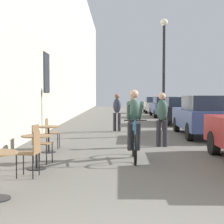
# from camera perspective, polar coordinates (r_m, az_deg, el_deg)

# --- Properties ---
(building_facade_left) EXTENTS (0.54, 68.00, 11.44)m
(building_facade_left) POSITION_cam_1_polar(r_m,az_deg,el_deg) (17.42, -10.55, 16.60)
(building_facade_left) COLOR #B7AD99
(building_facade_left) RESTS_ON ground_plane
(cafe_table_mid) EXTENTS (0.64, 0.64, 0.72)m
(cafe_table_mid) POSITION_cam_1_polar(r_m,az_deg,el_deg) (7.28, -12.84, -5.49)
(cafe_table_mid) COLOR black
(cafe_table_mid) RESTS_ON ground_plane
(cafe_chair_mid_toward_street) EXTENTS (0.43, 0.43, 0.89)m
(cafe_chair_mid_toward_street) POSITION_cam_1_polar(r_m,az_deg,el_deg) (6.58, -13.63, -6.41)
(cafe_chair_mid_toward_street) COLOR black
(cafe_chair_mid_toward_street) RESTS_ON ground_plane
(cafe_chair_mid_toward_wall) EXTENTS (0.45, 0.45, 0.89)m
(cafe_chair_mid_toward_wall) POSITION_cam_1_polar(r_m,az_deg,el_deg) (7.91, -12.29, -4.84)
(cafe_chair_mid_toward_wall) COLOR black
(cafe_chair_mid_toward_wall) RESTS_ON ground_plane
(cafe_table_far) EXTENTS (0.64, 0.64, 0.72)m
(cafe_table_far) POSITION_cam_1_polar(r_m,az_deg,el_deg) (9.33, -10.83, -3.64)
(cafe_table_far) COLOR black
(cafe_table_far) RESTS_ON ground_plane
(cafe_chair_far_toward_street) EXTENTS (0.39, 0.39, 0.89)m
(cafe_chair_far_toward_street) POSITION_cam_1_polar(r_m,az_deg,el_deg) (9.97, -10.52, -3.24)
(cafe_chair_far_toward_street) COLOR black
(cafe_chair_far_toward_street) RESTS_ON ground_plane
(cyclist_on_bicycle) EXTENTS (0.52, 1.76, 1.74)m
(cyclist_on_bicycle) POSITION_cam_1_polar(r_m,az_deg,el_deg) (8.20, 3.82, -2.46)
(cyclist_on_bicycle) COLOR black
(cyclist_on_bicycle) RESTS_ON ground_plane
(pedestrian_near) EXTENTS (0.36, 0.27, 1.65)m
(pedestrian_near) POSITION_cam_1_polar(r_m,az_deg,el_deg) (10.27, 8.56, -0.73)
(pedestrian_near) COLOR #26262D
(pedestrian_near) RESTS_ON ground_plane
(pedestrian_mid) EXTENTS (0.36, 0.27, 1.73)m
(pedestrian_mid) POSITION_cam_1_polar(r_m,az_deg,el_deg) (12.56, 3.60, 0.15)
(pedestrian_mid) COLOR #26262D
(pedestrian_mid) RESTS_ON ground_plane
(pedestrian_far) EXTENTS (0.37, 0.29, 1.64)m
(pedestrian_far) POSITION_cam_1_polar(r_m,az_deg,el_deg) (14.55, 0.86, 0.33)
(pedestrian_far) COLOR #26262D
(pedestrian_far) RESTS_ON ground_plane
(street_lamp) EXTENTS (0.32, 0.32, 4.90)m
(street_lamp) POSITION_cam_1_polar(r_m,az_deg,el_deg) (14.85, 8.89, 8.78)
(street_lamp) COLOR black
(street_lamp) RESTS_ON ground_plane
(parked_car_second) EXTENTS (1.96, 4.45, 1.56)m
(parked_car_second) POSITION_cam_1_polar(r_m,az_deg,el_deg) (13.20, 15.63, -0.53)
(parked_car_second) COLOR #384C84
(parked_car_second) RESTS_ON ground_plane
(parked_car_third) EXTENTS (1.83, 4.20, 1.48)m
(parked_car_third) POSITION_cam_1_polar(r_m,az_deg,el_deg) (18.73, 11.27, 0.36)
(parked_car_third) COLOR black
(parked_car_third) RESTS_ON ground_plane
(parked_car_fourth) EXTENTS (1.76, 4.15, 1.47)m
(parked_car_fourth) POSITION_cam_1_polar(r_m,az_deg,el_deg) (24.61, 8.90, 0.96)
(parked_car_fourth) COLOR #384C84
(parked_car_fourth) RESTS_ON ground_plane
(parked_car_fifth) EXTENTS (1.80, 4.07, 1.43)m
(parked_car_fifth) POSITION_cam_1_polar(r_m,az_deg,el_deg) (30.16, 7.18, 1.27)
(parked_car_fifth) COLOR beige
(parked_car_fifth) RESTS_ON ground_plane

